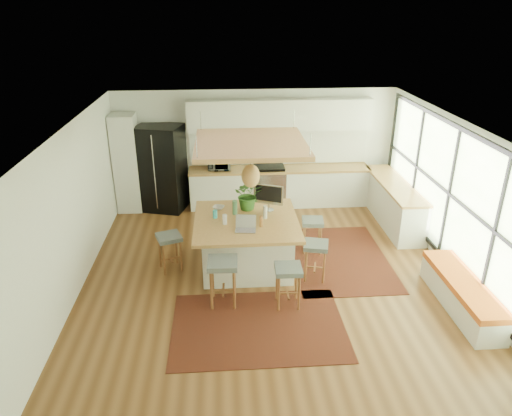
{
  "coord_description": "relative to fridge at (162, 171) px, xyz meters",
  "views": [
    {
      "loc": [
        -0.76,
        -7.22,
        4.5
      ],
      "look_at": [
        -0.2,
        0.5,
        1.1
      ],
      "focal_mm": 33.03,
      "sensor_mm": 36.0,
      "label": 1
    }
  ],
  "objects": [
    {
      "name": "stool_near_left",
      "position": [
        1.36,
        -3.97,
        -0.57
      ],
      "size": [
        0.48,
        0.48,
        0.79
      ],
      "primitive_type": null,
      "rotation": [
        0.0,
        0.0,
        -0.04
      ],
      "color": "#4C5454",
      "rests_on": "floor"
    },
    {
      "name": "wall_front",
      "position": [
        2.18,
        -6.67,
        0.42
      ],
      "size": [
        6.5,
        0.0,
        6.5
      ],
      "primitive_type": "plane",
      "rotation": [
        -1.57,
        0.0,
        0.0
      ],
      "color": "white",
      "rests_on": "ground"
    },
    {
      "name": "backsplash",
      "position": [
        2.73,
        0.31,
        0.43
      ],
      "size": [
        4.2,
        0.02,
        0.8
      ],
      "primitive_type": "cube",
      "color": "white",
      "rests_on": "wall_back"
    },
    {
      "name": "right_counter_base",
      "position": [
        5.11,
        -1.17,
        -0.49
      ],
      "size": [
        0.6,
        2.5,
        0.88
      ],
      "primitive_type": "cube",
      "color": "silver",
      "rests_on": "floor"
    },
    {
      "name": "back_counter_base",
      "position": [
        2.73,
        0.01,
        -0.49
      ],
      "size": [
        4.2,
        0.6,
        0.88
      ],
      "primitive_type": "cube",
      "color": "silver",
      "rests_on": "floor"
    },
    {
      "name": "island_bottle_1",
      "position": [
        1.4,
        -2.93,
        0.1
      ],
      "size": [
        0.07,
        0.07,
        0.19
      ],
      "primitive_type": "cylinder",
      "color": "silver",
      "rests_on": "island"
    },
    {
      "name": "island_bottle_0",
      "position": [
        1.25,
        -2.68,
        0.1
      ],
      "size": [
        0.07,
        0.07,
        0.19
      ],
      "primitive_type": "cylinder",
      "color": "#34C0D1",
      "rests_on": "island"
    },
    {
      "name": "wall_back",
      "position": [
        2.18,
        0.33,
        0.42
      ],
      "size": [
        6.5,
        0.0,
        6.5
      ],
      "primitive_type": "plane",
      "rotation": [
        1.57,
        0.0,
        0.0
      ],
      "color": "white",
      "rests_on": "ground"
    },
    {
      "name": "ceiling_panel",
      "position": [
        1.88,
        -2.77,
        1.12
      ],
      "size": [
        1.86,
        1.86,
        0.8
      ],
      "primitive_type": null,
      "color": "#A27039",
      "rests_on": "ceiling"
    },
    {
      "name": "island_bottle_3",
      "position": [
        2.15,
        -2.73,
        0.1
      ],
      "size": [
        0.07,
        0.07,
        0.19
      ],
      "primitive_type": "cylinder",
      "color": "beige",
      "rests_on": "island"
    },
    {
      "name": "island_bottle_4",
      "position": [
        1.6,
        -2.53,
        0.1
      ],
      "size": [
        0.07,
        0.07,
        0.19
      ],
      "primitive_type": "cylinder",
      "color": "#50855A",
      "rests_on": "island"
    },
    {
      "name": "back_counter_top",
      "position": [
        2.73,
        0.01,
        -0.03
      ],
      "size": [
        4.24,
        0.64,
        0.05
      ],
      "primitive_type": "cube",
      "color": "#A27039",
      "rests_on": "back_counter_base"
    },
    {
      "name": "right_counter_top",
      "position": [
        5.11,
        -1.17,
        -0.03
      ],
      "size": [
        0.64,
        2.54,
        0.05
      ],
      "primitive_type": "cube",
      "color": "#A27039",
      "rests_on": "right_counter_base"
    },
    {
      "name": "monitor",
      "position": [
        2.24,
        -2.4,
        0.26
      ],
      "size": [
        0.59,
        0.4,
        0.51
      ],
      "primitive_type": null,
      "rotation": [
        0.0,
        0.0,
        -0.41
      ],
      "color": "#A5A5AA",
      "rests_on": "island"
    },
    {
      "name": "ceiling",
      "position": [
        2.18,
        -3.17,
        1.78
      ],
      "size": [
        7.0,
        7.0,
        0.0
      ],
      "primitive_type": "plane",
      "rotation": [
        3.14,
        0.0,
        0.0
      ],
      "color": "white",
      "rests_on": "ground"
    },
    {
      "name": "range",
      "position": [
        2.48,
        0.01,
        -0.43
      ],
      "size": [
        0.76,
        0.62,
        1.0
      ],
      "primitive_type": null,
      "color": "#A5A5AA",
      "rests_on": "floor"
    },
    {
      "name": "upper_cabinets",
      "position": [
        2.73,
        0.15,
        1.22
      ],
      "size": [
        4.2,
        0.34,
        0.7
      ],
      "primitive_type": "cube",
      "color": "silver",
      "rests_on": "wall_back"
    },
    {
      "name": "wall_left",
      "position": [
        -1.07,
        -3.17,
        0.42
      ],
      "size": [
        0.0,
        7.0,
        7.0
      ],
      "primitive_type": "plane",
      "rotation": [
        1.57,
        0.0,
        1.57
      ],
      "color": "white",
      "rests_on": "ground"
    },
    {
      "name": "island_bottle_2",
      "position": [
        2.05,
        -3.08,
        0.1
      ],
      "size": [
        0.07,
        0.07,
        0.19
      ],
      "primitive_type": "cylinder",
      "color": "#AC6D39",
      "rests_on": "island"
    },
    {
      "name": "rug_near",
      "position": [
        1.88,
        -4.63,
        -0.92
      ],
      "size": [
        2.6,
        1.8,
        0.01
      ],
      "primitive_type": "cube",
      "color": "black",
      "rests_on": "floor"
    },
    {
      "name": "island",
      "position": [
        1.8,
        -2.78,
        -0.46
      ],
      "size": [
        1.85,
        1.85,
        0.93
      ],
      "primitive_type": null,
      "color": "#A27039",
      "rests_on": "floor"
    },
    {
      "name": "microwave",
      "position": [
        1.32,
        0.02,
        0.17
      ],
      "size": [
        0.52,
        0.29,
        0.35
      ],
      "primitive_type": "imported",
      "rotation": [
        0.0,
        0.0,
        0.0
      ],
      "color": "#A5A5AA",
      "rests_on": "back_counter_top"
    },
    {
      "name": "window_wall",
      "position": [
        5.4,
        -3.17,
        0.47
      ],
      "size": [
        0.1,
        6.2,
        2.6
      ],
      "primitive_type": null,
      "color": "black",
      "rests_on": "wall_right"
    },
    {
      "name": "pantry",
      "position": [
        -0.77,
        0.01,
        0.2
      ],
      "size": [
        0.55,
        0.6,
        2.25
      ],
      "primitive_type": "cube",
      "color": "silver",
      "rests_on": "floor"
    },
    {
      "name": "wall_right",
      "position": [
        5.43,
        -3.17,
        0.42
      ],
      "size": [
        0.0,
        7.0,
        7.0
      ],
      "primitive_type": "plane",
      "rotation": [
        1.57,
        0.0,
        -1.57
      ],
      "color": "white",
      "rests_on": "ground"
    },
    {
      "name": "island_plant",
      "position": [
        1.86,
        -2.31,
        0.23
      ],
      "size": [
        0.58,
        0.63,
        0.45
      ],
      "primitive_type": "imported",
      "rotation": [
        0.0,
        0.0,
        0.1
      ],
      "color": "#1E4C19",
      "rests_on": "island"
    },
    {
      "name": "laptop",
      "position": [
        1.76,
        -3.23,
        0.12
      ],
      "size": [
        0.39,
        0.41,
        0.26
      ],
      "primitive_type": null,
      "rotation": [
        0.0,
        0.0,
        -0.12
      ],
      "color": "#A5A5AA",
      "rests_on": "island"
    },
    {
      "name": "stool_left_side",
      "position": [
        0.41,
        -2.83,
        -0.57
      ],
      "size": [
        0.52,
        0.52,
        0.69
      ],
      "primitive_type": null,
      "rotation": [
        0.0,
        0.0,
        -1.22
      ],
      "color": "#4C5454",
      "rests_on": "floor"
    },
    {
      "name": "stool_near_right",
      "position": [
        2.39,
        -4.1,
        -0.57
      ],
      "size": [
        0.43,
        0.43,
        0.71
      ],
      "primitive_type": null,
      "rotation": [
        0.0,
        0.0,
        -0.02
      ],
      "color": "#4C5454",
      "rests_on": "floor"
    },
    {
      "name": "fridge",
      "position": [
        0.0,
        0.0,
        0.0
      ],
      "size": [
        1.16,
        1.02,
        1.99
      ],
      "primitive_type": null,
      "rotation": [
        0.0,
        0.0,
        -0.28
      ],
      "color": "black",
      "rests_on": "floor"
    },
    {
      "name": "rug_right",
      "position": [
        3.57,
        -2.68,
        -0.92
      ],
      "size": [
        1.8,
        2.6,
        0.01
      ],
      "primitive_type": "cube",
      "color": "black",
      "rests_on": "floor"
    },
    {
      "name": "floor",
      "position": [
        2.18,
        -3.17,
        -0.93
      ],
      "size": [
        7.0,
        7.0,
        0.0
      ],
      "primitive_type": "plane",
      "color": "brown",
      "rests_on": "ground"
    },
    {
      "name": "island_bowl",
      "position": [
        1.31,
        -2.28,
        0.03
      ],
      "size": [
        0.26,
        0.26,
        0.05
      ],
      "primitive_type": "imported",
      "rotation": [
        0.0,
        0.0,
        -0.3
      ],
      "color": "beige",
      "rests_on": "island"
    },
    {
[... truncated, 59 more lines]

